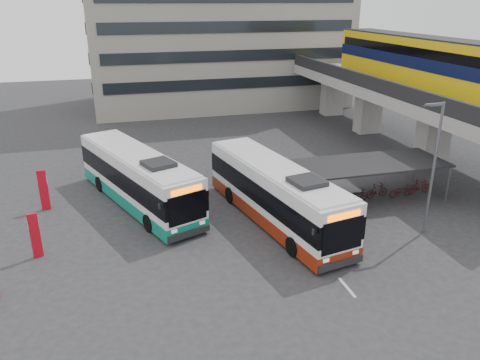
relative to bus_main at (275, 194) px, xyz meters
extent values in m
plane|color=#28282B|center=(-1.61, -1.51, -1.73)|extent=(120.00, 120.00, 0.00)
cube|color=gray|center=(15.39, 6.49, 0.57)|extent=(2.20, 1.60, 4.60)
cube|color=gray|center=(15.39, 16.49, 0.57)|extent=(2.20, 1.60, 4.60)
cube|color=gray|center=(15.39, 24.49, 0.57)|extent=(2.20, 1.60, 4.60)
cube|color=gray|center=(15.39, 10.49, 3.32)|extent=(8.00, 32.00, 0.90)
cube|color=black|center=(11.64, 10.49, 4.32)|extent=(0.35, 32.00, 1.10)
cube|color=black|center=(19.14, 10.49, 4.32)|extent=(0.35, 32.00, 1.10)
cube|color=gold|center=(15.39, 10.05, 5.87)|extent=(2.90, 20.00, 3.90)
cube|color=black|center=(15.39, 10.05, 6.07)|extent=(2.98, 20.02, 0.90)
cube|color=black|center=(15.39, 10.05, 6.87)|extent=(2.96, 19.20, 0.70)
cube|color=black|center=(15.39, 10.05, 7.82)|extent=(2.70, 19.60, 0.25)
cylinder|color=#595B60|center=(2.09, 3.29, -0.53)|extent=(0.12, 0.12, 2.40)
cylinder|color=#595B60|center=(11.69, 3.29, -0.53)|extent=(0.12, 0.12, 2.40)
cylinder|color=#595B60|center=(2.09, -0.31, -0.53)|extent=(0.12, 0.12, 2.40)
cylinder|color=#595B60|center=(11.69, -0.31, -0.53)|extent=(0.12, 0.12, 2.40)
cube|color=black|center=(6.89, 1.49, 0.75)|extent=(10.00, 4.00, 0.12)
imported|color=black|center=(2.89, 1.49, -1.28)|extent=(1.71, 0.60, 0.90)
imported|color=black|center=(4.49, 1.49, -1.23)|extent=(1.66, 0.47, 1.00)
imported|color=black|center=(6.09, 1.49, -1.28)|extent=(1.72, 0.60, 0.90)
imported|color=black|center=(7.69, 1.49, -1.23)|extent=(1.66, 0.47, 1.00)
imported|color=#350C0F|center=(9.29, 1.49, -1.28)|extent=(1.71, 0.60, 0.90)
imported|color=#3F0C0F|center=(10.89, 1.49, -1.23)|extent=(1.66, 0.47, 1.00)
cube|color=beige|center=(0.89, -7.51, -1.72)|extent=(0.15, 1.60, 0.01)
cube|color=beige|center=(0.89, -4.51, -1.72)|extent=(0.15, 1.60, 0.01)
cube|color=beige|center=(0.89, -1.51, -1.72)|extent=(0.15, 1.60, 0.01)
cube|color=white|center=(0.00, 0.02, 0.18)|extent=(5.01, 12.83, 2.88)
cube|color=maroon|center=(0.00, 0.02, -1.15)|extent=(5.06, 12.88, 0.78)
cube|color=black|center=(0.00, 0.02, 0.31)|extent=(5.07, 12.86, 1.20)
cube|color=#FF6100|center=(1.19, -6.14, 1.25)|extent=(1.85, 0.43, 0.31)
cube|color=black|center=(0.59, -3.06, 1.85)|extent=(1.89, 1.95, 0.29)
cylinder|color=black|center=(-0.47, -4.17, -1.21)|extent=(0.51, 1.09, 1.05)
cylinder|color=black|center=(0.56, 3.71, -1.21)|extent=(0.51, 1.09, 1.05)
cube|color=white|center=(-7.64, 4.72, 0.18)|extent=(7.01, 12.64, 2.87)
cube|color=#0C715D|center=(-7.64, 4.72, -1.16)|extent=(7.06, 12.69, 0.78)
cube|color=black|center=(-7.64, 4.72, 0.31)|extent=(7.07, 12.68, 1.20)
cube|color=#FF6100|center=(-5.38, -1.12, 1.25)|extent=(1.77, 0.75, 0.31)
cube|color=black|center=(-6.51, 1.80, 1.84)|extent=(2.09, 2.13, 0.29)
cylinder|color=black|center=(-7.36, 0.53, -1.21)|extent=(0.67, 1.09, 1.04)
cylinder|color=black|center=(-7.75, 8.44, -1.21)|extent=(0.67, 1.09, 1.04)
imported|color=black|center=(-7.07, 1.50, -0.89)|extent=(0.69, 0.73, 1.68)
cylinder|color=#595B60|center=(7.62, -3.75, 2.01)|extent=(0.15, 0.15, 7.48)
cube|color=#595B60|center=(7.06, -3.79, 5.66)|extent=(1.13, 0.21, 0.14)
cube|color=black|center=(6.55, -3.82, 5.58)|extent=(0.34, 0.19, 0.11)
cube|color=#B40B19|center=(-13.13, -0.81, -0.51)|extent=(0.51, 0.26, 2.44)
cube|color=white|center=(-13.13, -0.81, 0.12)|extent=(0.52, 0.17, 0.49)
cube|color=#B40B19|center=(-13.37, 5.27, -0.42)|extent=(0.52, 0.17, 2.61)
cube|color=white|center=(-13.37, 5.27, 0.26)|extent=(0.57, 0.05, 0.52)
camera|label=1|loc=(-8.67, -23.82, 10.65)|focal=35.00mm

